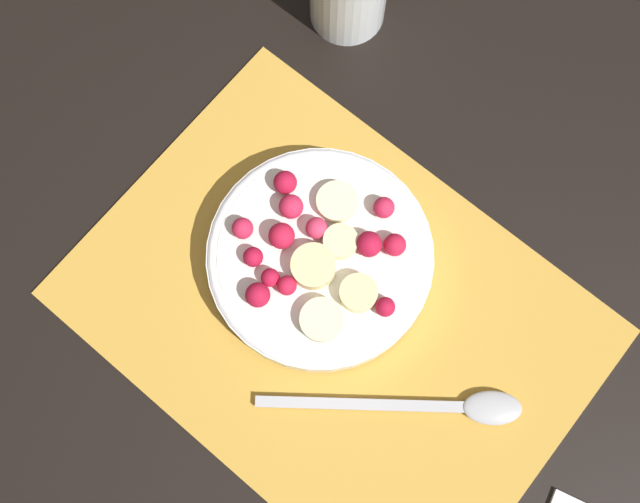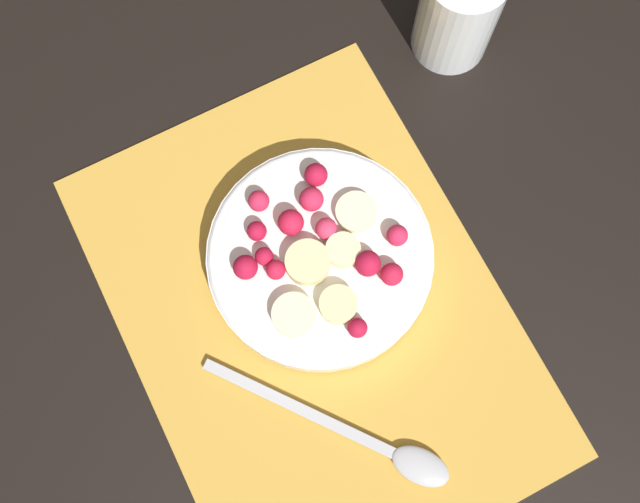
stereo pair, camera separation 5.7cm
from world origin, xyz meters
The scene contains 4 objects.
ground_plane centered at (0.00, 0.00, 0.00)m, with size 3.00×3.00×0.00m, color black.
placemat centered at (0.00, 0.00, 0.00)m, with size 0.42×0.30×0.01m.
fruit_bowl centered at (-0.04, 0.03, 0.03)m, with size 0.19×0.19×0.05m.
spoon centered at (0.12, 0.00, 0.01)m, with size 0.18×0.15×0.01m.
Camera 1 is at (0.05, -0.08, 0.60)m, focal length 40.00 mm.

